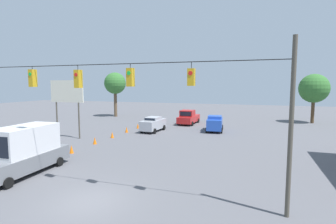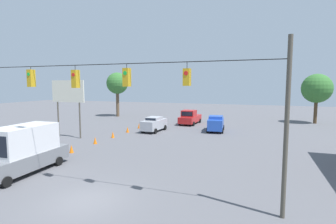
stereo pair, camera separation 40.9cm
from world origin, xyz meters
TOP-DOWN VIEW (x-y plane):
  - ground_plane at (0.00, 0.00)m, footprint 140.00×140.00m
  - overhead_signal_span at (0.11, -1.54)m, footprint 18.61×0.38m
  - pickup_truck_red_withflow_deep at (1.76, -27.11)m, footprint 2.46×5.50m
  - sedan_silver_withflow_far at (4.44, -19.63)m, footprint 2.16×4.53m
  - sedan_blue_oncoming_deep at (-2.90, -22.21)m, footprint 2.31×4.19m
  - box_truck_grey_parked_shoulder at (6.63, -2.25)m, footprint 2.73×6.72m
  - traffic_cone_nearest at (7.20, -4.25)m, footprint 0.37×0.37m
  - traffic_cone_second at (7.11, -7.51)m, footprint 0.37×0.37m
  - traffic_cone_third at (7.24, -11.12)m, footprint 0.37×0.37m
  - traffic_cone_fourth at (7.18, -14.34)m, footprint 0.37×0.37m
  - traffic_cone_fifth at (7.24, -17.83)m, footprint 0.37×0.37m
  - traffic_cone_farthest at (7.20, -21.01)m, footprint 0.37×0.37m
  - roadside_billboard at (11.86, -12.92)m, footprint 4.20×0.16m
  - tree_horizon_left at (16.87, -31.98)m, footprint 3.92×3.92m
  - tree_horizon_right at (-16.01, -34.09)m, footprint 4.37×4.37m

SIDE VIEW (x-z plane):
  - ground_plane at x=0.00m, z-range 0.00..0.00m
  - traffic_cone_nearest at x=7.20m, z-range 0.00..0.70m
  - traffic_cone_second at x=7.11m, z-range 0.00..0.70m
  - traffic_cone_third at x=7.24m, z-range 0.00..0.70m
  - traffic_cone_fourth at x=7.18m, z-range 0.00..0.70m
  - traffic_cone_fifth at x=7.24m, z-range 0.00..0.70m
  - traffic_cone_farthest at x=7.20m, z-range 0.00..0.70m
  - sedan_silver_withflow_far at x=4.44m, z-range 0.04..1.86m
  - pickup_truck_red_withflow_deep at x=1.76m, z-range -0.08..2.04m
  - sedan_blue_oncoming_deep at x=-2.90m, z-range 0.04..2.01m
  - box_truck_grey_parked_shoulder at x=6.63m, z-range -0.03..3.10m
  - roadside_billboard at x=11.86m, z-range 1.52..7.86m
  - overhead_signal_span at x=0.11m, z-range 0.98..8.88m
  - tree_horizon_right at x=-16.01m, z-range 1.53..9.03m
  - tree_horizon_left at x=16.87m, z-range 2.00..10.12m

